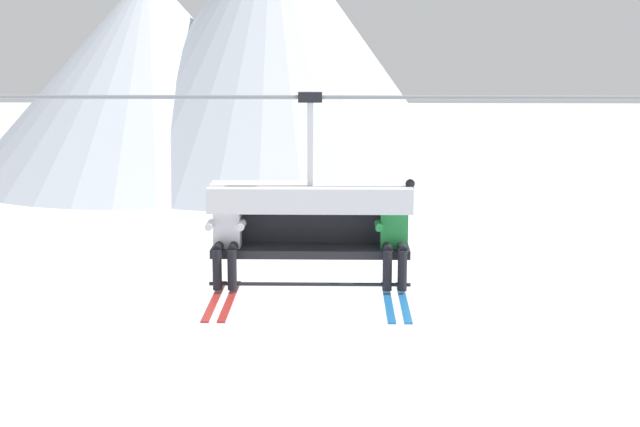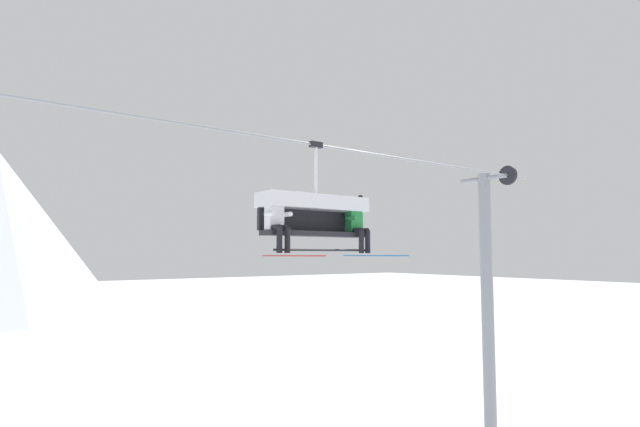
{
  "view_description": "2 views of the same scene",
  "coord_description": "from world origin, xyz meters",
  "px_view_note": "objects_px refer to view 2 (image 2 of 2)",
  "views": [
    {
      "loc": [
        1.2,
        -12.33,
        8.49
      ],
      "look_at": [
        0.96,
        -0.7,
        6.27
      ],
      "focal_mm": 55.0,
      "sensor_mm": 36.0,
      "label": 1
    },
    {
      "loc": [
        -5.09,
        -9.07,
        5.41
      ],
      "look_at": [
        1.09,
        -0.61,
        6.28
      ],
      "focal_mm": 28.0,
      "sensor_mm": 36.0,
      "label": 2
    }
  ],
  "objects_px": {
    "lift_tower_far": "(488,298)",
    "chairlift_chair": "(314,210)",
    "skier_green": "(358,224)",
    "skier_white": "(278,221)"
  },
  "relations": [
    {
      "from": "lift_tower_far",
      "to": "chairlift_chair",
      "type": "bearing_deg",
      "value": -174.05
    },
    {
      "from": "lift_tower_far",
      "to": "skier_green",
      "type": "distance_m",
      "value": 6.17
    },
    {
      "from": "lift_tower_far",
      "to": "skier_green",
      "type": "xyz_separation_m",
      "value": [
        -5.79,
        -0.92,
        1.92
      ]
    },
    {
      "from": "lift_tower_far",
      "to": "chairlift_chair",
      "type": "height_order",
      "value": "lift_tower_far"
    },
    {
      "from": "skier_white",
      "to": "skier_green",
      "type": "distance_m",
      "value": 2.01
    },
    {
      "from": "skier_green",
      "to": "skier_white",
      "type": "bearing_deg",
      "value": -179.8
    },
    {
      "from": "chairlift_chair",
      "to": "skier_green",
      "type": "xyz_separation_m",
      "value": [
        1.0,
        -0.21,
        -0.27
      ]
    },
    {
      "from": "lift_tower_far",
      "to": "skier_green",
      "type": "relative_size",
      "value": 4.68
    },
    {
      "from": "lift_tower_far",
      "to": "chairlift_chair",
      "type": "xyz_separation_m",
      "value": [
        -6.79,
        -0.71,
        2.19
      ]
    },
    {
      "from": "lift_tower_far",
      "to": "skier_white",
      "type": "xyz_separation_m",
      "value": [
        -7.8,
        -0.93,
        1.9
      ]
    }
  ]
}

